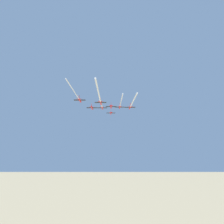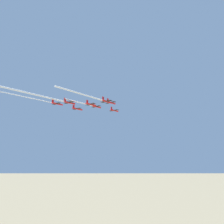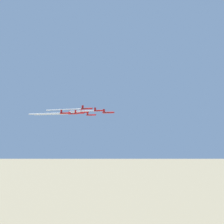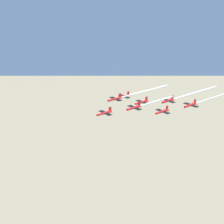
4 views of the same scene
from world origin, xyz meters
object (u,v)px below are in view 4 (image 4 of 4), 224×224
Objects in this scene: jet_4 at (142,102)px; jet_3 at (162,111)px; jet_0 at (105,113)px; jet_2 at (115,99)px; jet_5 at (124,96)px; jet_6 at (191,105)px; jet_1 at (134,108)px; jet_7 at (168,101)px.

jet_3 is at bearing -180.00° from jet_4.
jet_0 reaches higher than jet_3.
jet_2 reaches higher than jet_5.
jet_6 is (18.65, 0.60, 3.45)m from jet_3.
jet_0 is 1.00× the size of jet_6.
jet_2 reaches higher than jet_0.
jet_5 is at bearing -29.54° from jet_1.
jet_0 is 1.00× the size of jet_4.
jet_5 is at bearing -59.53° from jet_0.
jet_5 is (17.08, 33.18, -0.53)m from jet_0.
jet_5 is 1.00× the size of jet_7.
jet_1 is at bearing 59.53° from jet_3.
jet_2 is (-10.11, 15.99, 0.86)m from jet_1.
jet_2 is 1.00× the size of jet_6.
jet_7 is at bearing -90.00° from jet_1.
jet_3 is at bearing 120.47° from jet_7.
jet_4 is (27.19, 17.19, 0.20)m from jet_0.
jet_4 is (18.65, 0.60, -3.20)m from jet_2.
jet_2 is 1.00× the size of jet_5.
jet_2 is at bearing 59.53° from jet_4.
jet_4 is (-10.11, 15.99, 1.25)m from jet_3.
jet_6 is 1.00× the size of jet_7.
jet_2 is at bearing 29.54° from jet_3.
jet_2 is 19.07m from jet_5.
jet_2 is 1.00× the size of jet_4.
jet_1 is 18.81m from jet_4.
jet_4 is 18.94m from jet_5.
jet_6 is 19.05m from jet_7.
jet_7 is (37.30, 1.19, -3.19)m from jet_2.
jet_1 is at bearing -180.00° from jet_2.
jet_3 is 18.70m from jet_7.
jet_3 is at bearing -180.00° from jet_5.
jet_3 is at bearing -120.47° from jet_0.
jet_1 reaches higher than jet_6.
jet_6 is at bearing -139.64° from jet_2.
jet_2 is 1.00× the size of jet_3.
jet_1 is 32.25m from jet_7.
jet_5 is at bearing 0.00° from jet_3.
jet_0 is 32.17m from jet_4.
jet_1 is at bearing 90.00° from jet_7.
jet_1 reaches higher than jet_0.
jet_7 is (-10.11, 15.99, -2.18)m from jet_6.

